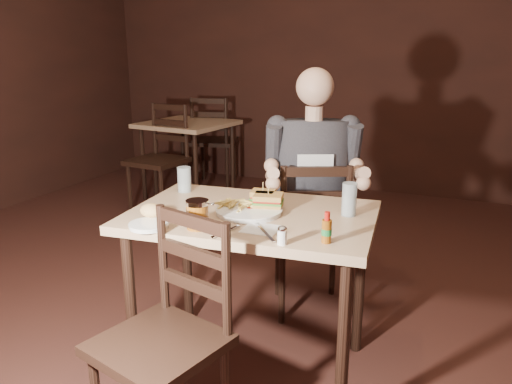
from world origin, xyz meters
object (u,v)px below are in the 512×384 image
at_px(chair_near, 159,344).
at_px(side_plate, 149,226).
at_px(bg_chair_near, 157,161).
at_px(hot_sauce, 327,227).
at_px(bg_table, 188,131).
at_px(chair_far, 310,236).
at_px(diner, 314,156).
at_px(dinner_plate, 249,212).
at_px(syrup_dispenser, 197,214).
at_px(glass_left, 184,179).
at_px(glass_right, 349,199).
at_px(main_table, 252,233).
at_px(bg_chair_far, 214,141).

xyz_separation_m(chair_near, side_plate, (-0.20, 0.26, 0.33)).
relative_size(bg_chair_near, hot_sauce, 8.23).
bearing_deg(bg_table, side_plate, -61.99).
xyz_separation_m(chair_far, diner, (0.02, -0.04, 0.47)).
bearing_deg(dinner_plate, syrup_dispenser, -113.69).
distance_m(chair_near, bg_chair_near, 2.90).
bearing_deg(bg_chair_near, glass_left, -46.48).
relative_size(bg_table, syrup_dispenser, 7.53).
height_order(bg_chair_near, side_plate, bg_chair_near).
bearing_deg(glass_left, diner, 38.14).
height_order(glass_right, side_plate, glass_right).
xyz_separation_m(main_table, diner, (0.10, 0.60, 0.24)).
relative_size(bg_chair_near, dinner_plate, 3.47).
xyz_separation_m(dinner_plate, hot_sauce, (0.40, -0.20, 0.05)).
bearing_deg(diner, dinner_plate, -123.70).
distance_m(main_table, syrup_dispenser, 0.33).
bearing_deg(syrup_dispenser, chair_far, 72.32).
bearing_deg(bg_chair_near, dinner_plate, -41.32).
height_order(main_table, dinner_plate, dinner_plate).
xyz_separation_m(dinner_plate, glass_left, (-0.44, 0.19, 0.05)).
bearing_deg(bg_chair_near, side_plate, -51.04).
xyz_separation_m(main_table, hot_sauce, (0.40, -0.22, 0.16)).
height_order(main_table, syrup_dispenser, syrup_dispenser).
height_order(chair_near, bg_chair_near, bg_chair_near).
relative_size(main_table, bg_table, 1.28).
xyz_separation_m(bg_table, diner, (1.83, -1.76, 0.24)).
distance_m(dinner_plate, side_plate, 0.44).
xyz_separation_m(bg_chair_far, dinner_plate, (1.73, -2.92, 0.29)).
bearing_deg(bg_table, glass_left, -59.41).
bearing_deg(chair_far, glass_left, 17.48).
bearing_deg(chair_near, side_plate, 141.99).
relative_size(main_table, glass_left, 9.00).
bearing_deg(chair_far, dinner_plate, 58.55).
xyz_separation_m(glass_right, syrup_dispenser, (-0.51, -0.40, -0.01)).
height_order(main_table, glass_left, glass_left).
bearing_deg(main_table, hot_sauce, -28.49).
height_order(syrup_dispenser, side_plate, syrup_dispenser).
relative_size(bg_table, hot_sauce, 7.38).
xyz_separation_m(main_table, side_plate, (-0.30, -0.34, 0.10)).
relative_size(diner, dinner_plate, 3.21).
height_order(dinner_plate, glass_right, glass_right).
xyz_separation_m(syrup_dispenser, side_plate, (-0.19, -0.07, -0.05)).
xyz_separation_m(glass_left, side_plate, (0.14, -0.51, -0.06)).
bearing_deg(main_table, glass_right, 18.22).
distance_m(chair_near, hot_sauce, 0.74).
xyz_separation_m(bg_chair_near, side_plate, (1.43, -2.14, 0.29)).
distance_m(diner, syrup_dispenser, 0.90).
height_order(bg_chair_near, hot_sauce, bg_chair_near).
xyz_separation_m(bg_chair_far, glass_left, (1.29, -2.73, 0.34)).
distance_m(bg_table, dinner_plate, 2.94).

